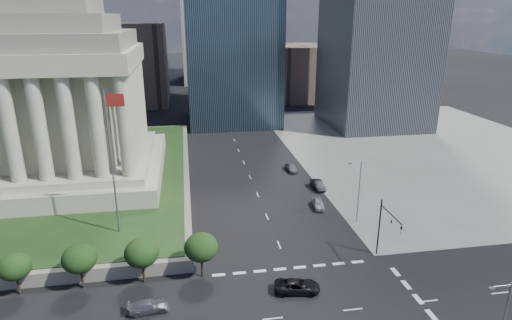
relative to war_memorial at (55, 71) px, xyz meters
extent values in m
plane|color=black|center=(34.00, 52.00, -21.40)|extent=(500.00, 500.00, 0.00)
cube|color=slate|center=(80.00, 12.00, -21.38)|extent=(68.00, 90.00, 0.03)
cube|color=slate|center=(-11.00, 2.00, -20.50)|extent=(66.00, 70.00, 1.80)
cube|color=#1E3917|center=(-11.00, 2.00, -19.55)|extent=(64.00, 68.00, 0.10)
cylinder|color=slate|center=(12.00, -24.00, -9.50)|extent=(0.24, 0.24, 20.00)
cube|color=maroon|center=(13.20, -24.00, -1.00)|extent=(2.40, 0.05, 1.60)
cube|color=black|center=(36.00, 47.00, 8.60)|extent=(26.00, 26.00, 60.00)
cube|color=brown|center=(66.00, 82.00, -11.40)|extent=(20.00, 30.00, 20.00)
cube|color=brown|center=(4.00, 82.00, -7.40)|extent=(24.00, 30.00, 28.00)
cylinder|color=black|center=(46.50, -32.50, -17.40)|extent=(0.18, 0.18, 8.00)
cylinder|color=black|center=(46.50, -35.25, -14.20)|extent=(0.14, 5.50, 0.14)
cube|color=black|center=(46.50, -38.00, -15.00)|extent=(0.30, 0.30, 1.10)
cylinder|color=slate|center=(46.60, -54.00, -11.60)|extent=(1.80, 0.12, 0.12)
cube|color=slate|center=(45.70, -54.00, -11.70)|extent=(0.50, 0.22, 0.14)
cylinder|color=slate|center=(47.50, -23.00, -16.40)|extent=(0.16, 0.16, 10.00)
cylinder|color=slate|center=(46.60, -23.00, -11.60)|extent=(1.80, 0.12, 0.12)
cube|color=slate|center=(45.70, -23.00, -11.70)|extent=(0.50, 0.22, 0.14)
imported|color=black|center=(33.77, -38.87, -20.66)|extent=(3.30, 5.66, 1.48)
imported|color=#505257|center=(16.98, -39.62, -20.75)|extent=(4.65, 2.29, 1.30)
imported|color=#97999F|center=(43.10, -17.16, -20.67)|extent=(2.30, 4.48, 1.46)
imported|color=black|center=(45.50, -9.13, -20.63)|extent=(4.73, 1.74, 1.55)
imported|color=#5A5D61|center=(43.00, 1.05, -20.61)|extent=(4.71, 2.11, 1.57)
camera|label=1|loc=(22.07, -79.83, 9.17)|focal=30.00mm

